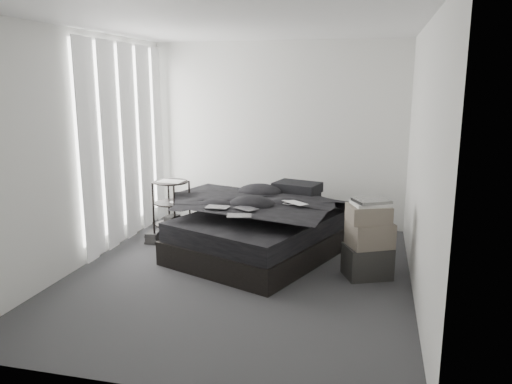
% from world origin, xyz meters
% --- Properties ---
extents(floor, '(3.60, 4.20, 0.01)m').
position_xyz_m(floor, '(0.00, 0.00, 0.00)').
color(floor, '#363638').
rests_on(floor, ground).
extents(ceiling, '(3.60, 4.20, 0.01)m').
position_xyz_m(ceiling, '(0.00, 0.00, 2.60)').
color(ceiling, white).
rests_on(ceiling, ground).
extents(wall_back, '(3.60, 0.01, 2.60)m').
position_xyz_m(wall_back, '(0.00, 2.10, 1.30)').
color(wall_back, white).
rests_on(wall_back, ground).
extents(wall_front, '(3.60, 0.01, 2.60)m').
position_xyz_m(wall_front, '(0.00, -2.10, 1.30)').
color(wall_front, white).
rests_on(wall_front, ground).
extents(wall_left, '(0.01, 4.20, 2.60)m').
position_xyz_m(wall_left, '(-1.80, 0.00, 1.30)').
color(wall_left, white).
rests_on(wall_left, ground).
extents(wall_right, '(0.01, 4.20, 2.60)m').
position_xyz_m(wall_right, '(1.80, 0.00, 1.30)').
color(wall_right, white).
rests_on(wall_right, ground).
extents(window_left, '(0.02, 2.00, 2.30)m').
position_xyz_m(window_left, '(-1.78, 0.90, 1.35)').
color(window_left, white).
rests_on(window_left, wall_left).
extents(curtain_left, '(0.06, 2.12, 2.48)m').
position_xyz_m(curtain_left, '(-1.73, 0.90, 1.28)').
color(curtain_left, white).
rests_on(curtain_left, wall_left).
extents(bed, '(2.18, 2.45, 0.28)m').
position_xyz_m(bed, '(0.09, 0.74, 0.14)').
color(bed, black).
rests_on(bed, floor).
extents(mattress, '(2.10, 2.38, 0.22)m').
position_xyz_m(mattress, '(0.09, 0.74, 0.38)').
color(mattress, black).
rests_on(mattress, bed).
extents(duvet, '(2.03, 2.16, 0.24)m').
position_xyz_m(duvet, '(0.08, 0.69, 0.61)').
color(duvet, black).
rests_on(duvet, mattress).
extents(pillow_lower, '(0.72, 0.61, 0.14)m').
position_xyz_m(pillow_lower, '(0.34, 1.49, 0.56)').
color(pillow_lower, black).
rests_on(pillow_lower, mattress).
extents(pillow_upper, '(0.66, 0.53, 0.13)m').
position_xyz_m(pillow_upper, '(0.40, 1.44, 0.69)').
color(pillow_upper, black).
rests_on(pillow_upper, pillow_lower).
extents(laptop, '(0.38, 0.37, 0.03)m').
position_xyz_m(laptop, '(0.46, 0.65, 0.74)').
color(laptop, silver).
rests_on(laptop, duvet).
extents(comic_a, '(0.26, 0.17, 0.01)m').
position_xyz_m(comic_a, '(-0.33, 0.33, 0.73)').
color(comic_a, black).
rests_on(comic_a, duvet).
extents(comic_b, '(0.31, 0.28, 0.01)m').
position_xyz_m(comic_b, '(-0.01, 0.36, 0.74)').
color(comic_b, black).
rests_on(comic_b, duvet).
extents(comic_c, '(0.29, 0.22, 0.01)m').
position_xyz_m(comic_c, '(0.00, 0.03, 0.74)').
color(comic_c, black).
rests_on(comic_c, duvet).
extents(side_stand, '(0.52, 0.52, 0.80)m').
position_xyz_m(side_stand, '(-1.14, 0.90, 0.40)').
color(side_stand, black).
rests_on(side_stand, floor).
extents(papers, '(0.32, 0.24, 0.02)m').
position_xyz_m(papers, '(-1.13, 0.89, 0.81)').
color(papers, white).
rests_on(papers, side_stand).
extents(floor_books, '(0.16, 0.22, 0.15)m').
position_xyz_m(floor_books, '(-1.39, 0.83, 0.07)').
color(floor_books, black).
rests_on(floor_books, floor).
extents(box_lower, '(0.57, 0.51, 0.34)m').
position_xyz_m(box_lower, '(1.34, 0.30, 0.17)').
color(box_lower, black).
rests_on(box_lower, floor).
extents(box_mid, '(0.54, 0.50, 0.26)m').
position_xyz_m(box_mid, '(1.36, 0.29, 0.47)').
color(box_mid, '#6A6054').
rests_on(box_mid, box_lower).
extents(box_upper, '(0.50, 0.45, 0.18)m').
position_xyz_m(box_upper, '(1.33, 0.30, 0.70)').
color(box_upper, '#6A6054').
rests_on(box_upper, box_mid).
extents(art_book_white, '(0.44, 0.40, 0.04)m').
position_xyz_m(art_book_white, '(1.34, 0.30, 0.80)').
color(art_book_white, silver).
rests_on(art_book_white, box_upper).
extents(art_book_snake, '(0.43, 0.40, 0.03)m').
position_xyz_m(art_book_snake, '(1.36, 0.29, 0.84)').
color(art_book_snake, silver).
rests_on(art_book_snake, art_book_white).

